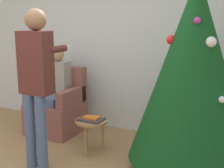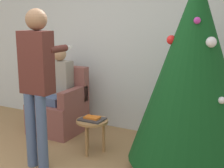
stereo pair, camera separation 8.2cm
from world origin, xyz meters
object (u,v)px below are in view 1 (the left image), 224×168
at_px(person_seated, 55,86).
at_px(side_stool, 91,125).
at_px(person_standing, 36,75).
at_px(armchair, 57,109).
at_px(christmas_tree, 193,70).

relative_size(person_seated, side_stool, 2.90).
distance_m(person_seated, person_standing, 1.18).
xyz_separation_m(armchair, person_standing, (0.50, -1.03, 0.74)).
height_order(person_seated, side_stool, person_seated).
height_order(armchair, side_stool, armchair).
relative_size(armchair, side_stool, 2.22).
relative_size(person_seated, person_standing, 0.70).
distance_m(armchair, person_standing, 1.36).
bearing_deg(armchair, side_stool, -27.23).
distance_m(armchair, side_stool, 0.97).
distance_m(christmas_tree, person_seated, 2.17).
xyz_separation_m(person_seated, side_stool, (0.86, -0.42, -0.34)).
height_order(armchair, person_standing, person_standing).
bearing_deg(side_stool, person_standing, -121.64).
xyz_separation_m(person_seated, person_standing, (0.50, -1.00, 0.38)).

